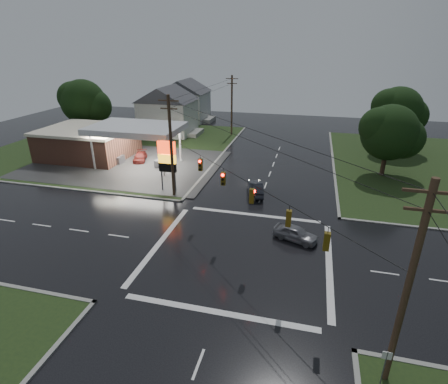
% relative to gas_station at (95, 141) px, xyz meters
% --- Properties ---
extents(ground, '(120.00, 120.00, 0.00)m').
position_rel_gas_station_xyz_m(ground, '(25.68, -19.70, -2.55)').
color(ground, black).
rests_on(ground, ground).
extents(grass_nw, '(36.00, 36.00, 0.08)m').
position_rel_gas_station_xyz_m(grass_nw, '(-0.32, 6.30, -2.51)').
color(grass_nw, '#1D3015').
rests_on(grass_nw, ground).
extents(gas_station, '(26.20, 18.00, 5.60)m').
position_rel_gas_station_xyz_m(gas_station, '(0.00, 0.00, 0.00)').
color(gas_station, '#2D2D2D').
rests_on(gas_station, ground).
extents(pylon_sign, '(2.00, 0.35, 6.00)m').
position_rel_gas_station_xyz_m(pylon_sign, '(15.18, -9.20, 1.46)').
color(pylon_sign, '#59595E').
rests_on(pylon_sign, ground).
extents(utility_pole_nw, '(2.20, 0.32, 11.00)m').
position_rel_gas_station_xyz_m(utility_pole_nw, '(16.18, -10.20, 3.17)').
color(utility_pole_nw, '#382619').
rests_on(utility_pole_nw, ground).
extents(utility_pole_se, '(2.20, 0.32, 11.00)m').
position_rel_gas_station_xyz_m(utility_pole_se, '(35.18, -29.20, 3.17)').
color(utility_pole_se, '#382619').
rests_on(utility_pole_se, ground).
extents(utility_pole_n, '(2.20, 0.32, 10.50)m').
position_rel_gas_station_xyz_m(utility_pole_n, '(16.18, 18.30, 2.92)').
color(utility_pole_n, '#382619').
rests_on(utility_pole_n, ground).
extents(traffic_signals, '(26.87, 26.87, 1.47)m').
position_rel_gas_station_xyz_m(traffic_signals, '(25.69, -19.72, 3.93)').
color(traffic_signals, black).
rests_on(traffic_signals, ground).
extents(house_near, '(11.05, 8.48, 8.60)m').
position_rel_gas_station_xyz_m(house_near, '(4.73, 16.30, 1.86)').
color(house_near, silver).
rests_on(house_near, ground).
extents(house_far, '(11.05, 8.48, 8.60)m').
position_rel_gas_station_xyz_m(house_far, '(3.73, 28.30, 1.86)').
color(house_far, silver).
rests_on(house_far, ground).
extents(tree_nw_behind, '(8.93, 7.60, 10.00)m').
position_rel_gas_station_xyz_m(tree_nw_behind, '(-8.17, 10.29, 3.63)').
color(tree_nw_behind, black).
rests_on(tree_nw_behind, ground).
extents(tree_ne_near, '(7.99, 6.80, 8.98)m').
position_rel_gas_station_xyz_m(tree_ne_near, '(39.82, 2.29, 3.01)').
color(tree_ne_near, black).
rests_on(tree_ne_near, ground).
extents(tree_ne_far, '(8.46, 7.20, 9.80)m').
position_rel_gas_station_xyz_m(tree_ne_far, '(42.83, 14.29, 3.63)').
color(tree_ne_far, black).
rests_on(tree_ne_far, ground).
extents(car_north, '(2.58, 4.80, 1.50)m').
position_rel_gas_station_xyz_m(car_north, '(24.88, -7.60, -1.80)').
color(car_north, '#22242A').
rests_on(car_north, ground).
extents(car_crossing, '(4.16, 2.81, 1.32)m').
position_rel_gas_station_xyz_m(car_crossing, '(29.89, -16.56, -1.89)').
color(car_crossing, slate).
rests_on(car_crossing, ground).
extents(car_pump, '(2.81, 4.35, 1.17)m').
position_rel_gas_station_xyz_m(car_pump, '(6.88, 0.17, -1.96)').
color(car_pump, '#531613').
rests_on(car_pump, ground).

